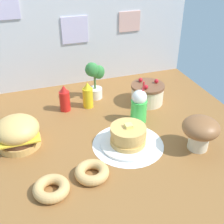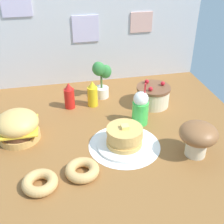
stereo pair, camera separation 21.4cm
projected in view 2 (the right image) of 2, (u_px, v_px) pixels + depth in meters
ground_plane at (103, 139)px, 2.11m from camera, size 2.21×1.92×0.02m
back_wall at (83, 32)px, 2.65m from camera, size 2.21×0.04×0.96m
doily_mat at (124, 145)px, 2.03m from camera, size 0.49×0.49×0.00m
burger at (18, 126)px, 2.05m from camera, size 0.30×0.30×0.21m
pancake_stack at (125, 138)px, 1.99m from camera, size 0.38×0.38×0.16m
layer_cake at (153, 96)px, 2.46m from camera, size 0.28×0.28×0.20m
ketchup_bottle at (69, 96)px, 2.41m from camera, size 0.09×0.09×0.22m
mustard_bottle at (92, 94)px, 2.44m from camera, size 0.09×0.09×0.22m
cream_soda_cup at (140, 108)px, 2.20m from camera, size 0.12×0.12×0.34m
donut_pink_glaze at (40, 182)px, 1.68m from camera, size 0.21×0.21×0.06m
donut_chocolate at (82, 170)px, 1.77m from camera, size 0.21×0.21×0.06m
potted_plant at (101, 78)px, 2.53m from camera, size 0.16×0.13×0.34m
mushroom_stool at (198, 136)px, 1.87m from camera, size 0.25×0.25×0.24m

